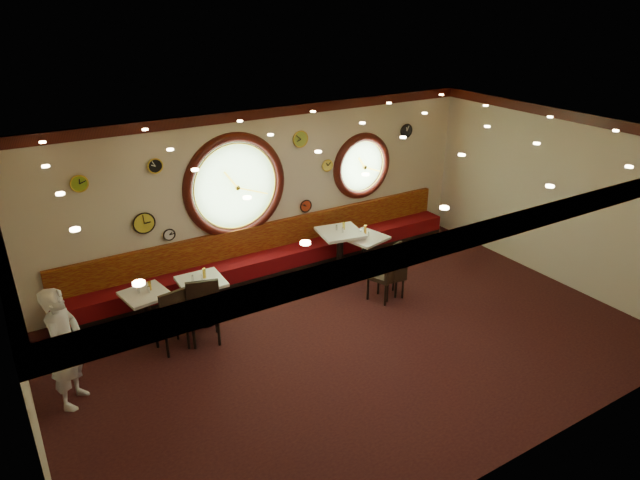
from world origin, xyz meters
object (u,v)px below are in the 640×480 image
Objects in this scene: table_b at (203,296)px; chair_b at (204,307)px; condiment_a_bottle at (150,286)px; condiment_b_pepper at (202,277)px; condiment_c_bottle at (344,226)px; condiment_c_salt at (337,228)px; condiment_d_bottle at (365,229)px; condiment_a_salt at (138,290)px; waiter at (65,348)px; table_d at (365,250)px; condiment_d_salt at (361,233)px; chair_c at (388,268)px; table_c at (340,246)px; table_a at (147,308)px; chair_d at (394,270)px; condiment_a_pepper at (149,289)px; chair_a at (173,316)px; condiment_d_pepper at (369,234)px; condiment_b_salt at (192,278)px; condiment_b_bottle at (204,273)px; condiment_c_pepper at (343,230)px.

table_b is 1.08× the size of chair_b.
table_b is 5.12× the size of condiment_a_bottle.
table_b is 8.36× the size of condiment_b_pepper.
condiment_c_salt is at bearing 163.80° from condiment_c_bottle.
chair_b is 4.23× the size of condiment_d_bottle.
condiment_a_salt is 1.74m from waiter.
condiment_d_salt reaches higher than table_d.
chair_c is (-0.29, -1.08, 0.14)m from table_d.
condiment_c_salt is (-0.03, 0.08, 0.37)m from table_c.
condiment_d_bottle is (4.29, 0.06, 0.40)m from table_a.
table_d is 1.13m from chair_c.
table_d is at bearing -1.80° from condiment_a_bottle.
table_d is at bearing 89.14° from chair_d.
chair_d is 0.35× the size of waiter.
condiment_d_bottle is (4.23, 0.07, 0.08)m from condiment_a_pepper.
waiter reaches higher than table_a.
condiment_c_bottle reaches higher than condiment_d_bottle.
chair_a reaches higher than condiment_d_pepper.
condiment_d_pepper is (4.28, -0.08, 0.36)m from table_a.
condiment_d_bottle reaches higher than condiment_b_pepper.
condiment_b_salt is 0.06× the size of waiter.
table_b is 8.57× the size of condiment_d_pepper.
condiment_c_salt is (3.88, 0.26, 0.13)m from condiment_a_salt.
condiment_a_bottle reaches higher than condiment_d_pepper.
condiment_b_bottle is at bearing -179.72° from table_d.
condiment_c_salt is (-0.41, 0.39, 0.42)m from table_d.
waiter is at bearing -173.11° from chair_d.
table_a is at bearing 179.04° from table_d.
table_c is 5.76× the size of condiment_c_bottle.
condiment_b_salt is at bearing -9.85° from condiment_a_salt.
chair_a is 0.80m from condiment_a_bottle.
condiment_d_salt is 1.18× the size of condiment_c_pepper.
condiment_c_pepper reaches higher than condiment_d_pepper.
condiment_b_bottle is at bearing 36.31° from condiment_b_pepper.
condiment_b_bottle reaches higher than table_b.
chair_d is at bearing -100.79° from condiment_d_bottle.
table_a is 0.34m from condiment_a_salt.
table_c is at bearing -70.37° from condiment_c_salt.
condiment_b_salt is (0.56, 0.62, 0.22)m from chair_a.
condiment_c_bottle reaches higher than condiment_d_salt.
chair_d is at bearing -17.94° from condiment_b_pepper.
waiter reaches higher than condiment_a_pepper.
table_a is 4.22m from chair_d.
condiment_c_pepper is 0.57× the size of condiment_d_bottle.
table_b is 0.88m from condiment_a_pepper.
condiment_d_salt reaches higher than table_c.
condiment_a_bottle is (-0.80, 0.19, -0.02)m from condiment_b_pepper.
condiment_a_pepper is at bearing 179.14° from condiment_d_pepper.
condiment_b_bottle is at bearing 167.91° from chair_d.
chair_c is 1.28m from condiment_d_bottle.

